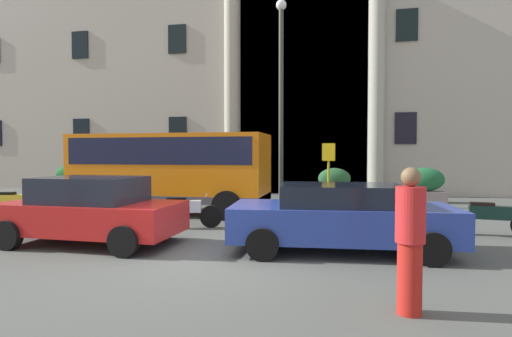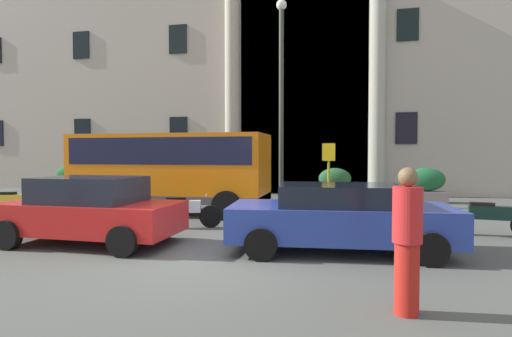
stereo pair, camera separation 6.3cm
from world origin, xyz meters
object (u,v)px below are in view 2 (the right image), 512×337
object	(u,v)px
pedestrian_woman_with_bag	(407,240)
motorcycle_near_kerb	(181,211)
scooter_by_planter	(488,218)
orange_minibus	(171,166)
motorcycle_far_end	(11,204)
hedge_planter_entrance_left	(426,186)
hedge_planter_far_east	(335,185)
bus_stop_sign	(329,169)
hedge_planter_far_west	(75,180)
parked_sedan_second	(340,217)
parked_sedan_far	(90,210)
lamppost_plaza_centre	(281,87)

from	to	relation	value
pedestrian_woman_with_bag	motorcycle_near_kerb	bearing A→B (deg)	-63.51
motorcycle_near_kerb	scooter_by_planter	xyz separation A→B (m)	(7.70, 0.45, -0.00)
orange_minibus	motorcycle_far_end	world-z (taller)	orange_minibus
hedge_planter_entrance_left	scooter_by_planter	xyz separation A→B (m)	(0.07, -6.96, -0.24)
hedge_planter_far_east	hedge_planter_entrance_left	size ratio (longest dim) A/B	0.90
hedge_planter_entrance_left	motorcycle_far_end	xyz separation A→B (m)	(-13.41, -6.97, -0.24)
motorcycle_far_end	pedestrian_woman_with_bag	bearing A→B (deg)	-42.91
bus_stop_sign	scooter_by_planter	distance (m)	5.32
orange_minibus	scooter_by_planter	world-z (taller)	orange_minibus
motorcycle_near_kerb	pedestrian_woman_with_bag	xyz separation A→B (m)	(5.01, -4.93, 0.47)
hedge_planter_far_west	motorcycle_far_end	bearing A→B (deg)	-67.34
bus_stop_sign	parked_sedan_second	bearing A→B (deg)	-86.05
parked_sedan_far	hedge_planter_entrance_left	bearing A→B (deg)	48.74
pedestrian_woman_with_bag	parked_sedan_far	bearing A→B (deg)	-42.45
bus_stop_sign	parked_sedan_far	xyz separation A→B (m)	(-5.02, -6.15, -0.72)
bus_stop_sign	hedge_planter_far_west	bearing A→B (deg)	163.95
lamppost_plaza_centre	bus_stop_sign	bearing A→B (deg)	-36.84
bus_stop_sign	hedge_planter_far_east	size ratio (longest dim) A/B	1.65
parked_sedan_far	scooter_by_planter	xyz separation A→B (m)	(8.92, 2.67, -0.29)
motorcycle_far_end	parked_sedan_second	bearing A→B (deg)	-29.21
pedestrian_woman_with_bag	hedge_planter_far_west	bearing A→B (deg)	-61.18
scooter_by_planter	lamppost_plaza_centre	bearing A→B (deg)	147.83
hedge_planter_far_west	motorcycle_near_kerb	size ratio (longest dim) A/B	1.01
bus_stop_sign	lamppost_plaza_centre	bearing A→B (deg)	143.16
parked_sedan_second	pedestrian_woman_with_bag	size ratio (longest dim) A/B	2.50
parked_sedan_far	motorcycle_near_kerb	bearing A→B (deg)	62.39
hedge_planter_entrance_left	lamppost_plaza_centre	bearing A→B (deg)	-159.72
hedge_planter_far_west	hedge_planter_entrance_left	world-z (taller)	hedge_planter_far_west
pedestrian_woman_with_bag	lamppost_plaza_centre	world-z (taller)	lamppost_plaza_centre
orange_minibus	hedge_planter_far_west	size ratio (longest dim) A/B	3.16
orange_minibus	parked_sedan_far	world-z (taller)	orange_minibus
hedge_planter_far_west	parked_sedan_far	xyz separation A→B (m)	(7.52, -9.76, 0.04)
hedge_planter_far_west	parked_sedan_far	bearing A→B (deg)	-52.39
bus_stop_sign	parked_sedan_second	distance (m)	5.80
bus_stop_sign	scooter_by_planter	size ratio (longest dim) A/B	1.15
hedge_planter_far_east	parked_sedan_far	xyz separation A→B (m)	(-5.19, -9.67, 0.08)
bus_stop_sign	pedestrian_woman_with_bag	bearing A→B (deg)	-82.19
hedge_planter_far_west	pedestrian_woman_with_bag	distance (m)	18.56
hedge_planter_far_east	motorcycle_near_kerb	world-z (taller)	hedge_planter_far_east
motorcycle_far_end	lamppost_plaza_centre	bearing A→B (deg)	15.77
bus_stop_sign	motorcycle_near_kerb	distance (m)	5.56
bus_stop_sign	hedge_planter_entrance_left	bearing A→B (deg)	42.33
orange_minibus	motorcycle_far_end	bearing A→B (deg)	-155.01
motorcycle_far_end	scooter_by_planter	distance (m)	13.48
hedge_planter_far_east	pedestrian_woman_with_bag	world-z (taller)	pedestrian_woman_with_bag
parked_sedan_far	motorcycle_near_kerb	xyz separation A→B (m)	(1.23, 2.22, -0.29)
hedge_planter_far_east	motorcycle_far_end	distance (m)	12.00
motorcycle_near_kerb	pedestrian_woman_with_bag	world-z (taller)	pedestrian_woman_with_bag
hedge_planter_far_west	motorcycle_far_end	world-z (taller)	hedge_planter_far_west
hedge_planter_far_west	motorcycle_far_end	size ratio (longest dim) A/B	1.03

